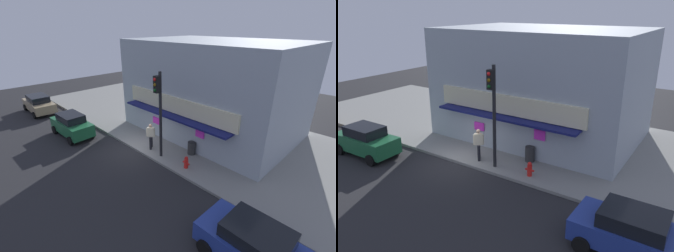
{
  "view_description": "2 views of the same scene",
  "coord_description": "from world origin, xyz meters",
  "views": [
    {
      "loc": [
        11.6,
        -8.13,
        7.84
      ],
      "look_at": [
        1.67,
        1.63,
        1.78
      ],
      "focal_mm": 24.95,
      "sensor_mm": 36.0,
      "label": 1
    },
    {
      "loc": [
        11.24,
        -12.16,
        8.04
      ],
      "look_at": [
        1.79,
        2.1,
        1.9
      ],
      "focal_mm": 35.57,
      "sensor_mm": 36.0,
      "label": 2
    }
  ],
  "objects": [
    {
      "name": "parked_car_green",
      "position": [
        -5.07,
        -1.96,
        0.89
      ],
      "size": [
        3.94,
        1.99,
        1.75
      ],
      "color": "#1E6038",
      "rests_on": "ground_plane"
    },
    {
      "name": "fire_hydrant",
      "position": [
        4.1,
        0.72,
        0.51
      ],
      "size": [
        0.48,
        0.24,
        0.75
      ],
      "color": "red",
      "rests_on": "sidewalk"
    },
    {
      "name": "corner_building",
      "position": [
        1.7,
        6.45,
        3.51
      ],
      "size": [
        12.02,
        9.04,
        6.72
      ],
      "color": "#9EA8B2",
      "rests_on": "sidewalk"
    },
    {
      "name": "trash_can",
      "position": [
        3.28,
        2.18,
        0.58
      ],
      "size": [
        0.52,
        0.52,
        0.84
      ],
      "primitive_type": "cylinder",
      "color": "#2D2D2D",
      "rests_on": "sidewalk"
    },
    {
      "name": "pedestrian",
      "position": [
        0.87,
        0.82,
        1.14
      ],
      "size": [
        0.53,
        0.5,
        1.77
      ],
      "color": "black",
      "rests_on": "sidewalk"
    },
    {
      "name": "parked_car_blue",
      "position": [
        9.62,
        -1.97,
        0.84
      ],
      "size": [
        4.03,
        2.1,
        1.64
      ],
      "color": "navy",
      "rests_on": "ground_plane"
    },
    {
      "name": "traffic_light",
      "position": [
        2.08,
        0.51,
        3.56
      ],
      "size": [
        0.32,
        0.58,
        5.33
      ],
      "color": "black",
      "rests_on": "sidewalk"
    },
    {
      "name": "sidewalk",
      "position": [
        0.0,
        5.72,
        0.08
      ],
      "size": [
        33.38,
        11.43,
        0.15
      ],
      "primitive_type": "cube",
      "color": "gray",
      "rests_on": "ground_plane"
    },
    {
      "name": "ground_plane",
      "position": [
        0.0,
        0.0,
        0.0
      ],
      "size": [
        50.07,
        50.07,
        0.0
      ],
      "primitive_type": "plane",
      "color": "#232326"
    }
  ]
}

